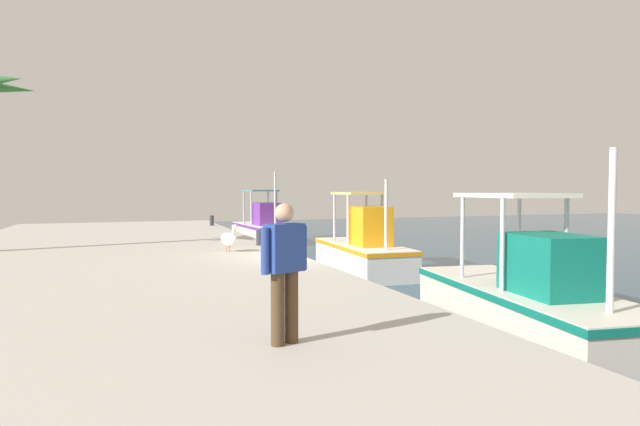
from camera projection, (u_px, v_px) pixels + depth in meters
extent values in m
cube|color=#BCB7AD|center=(106.00, 281.00, 12.52)|extent=(36.00, 10.00, 0.80)
cube|color=white|center=(263.00, 233.00, 25.89)|extent=(5.28, 2.17, 0.91)
cube|color=#723399|center=(263.00, 226.00, 25.88)|extent=(5.32, 2.21, 0.12)
cube|color=#723399|center=(267.00, 214.00, 25.26)|extent=(1.51, 1.21, 1.09)
cylinder|color=silver|center=(244.00, 207.00, 26.64)|extent=(0.08, 0.08, 1.64)
cylinder|color=silver|center=(268.00, 207.00, 27.17)|extent=(0.08, 0.08, 1.64)
cylinder|color=silver|center=(251.00, 208.00, 25.36)|extent=(0.08, 0.08, 1.64)
cylinder|color=silver|center=(277.00, 208.00, 25.89)|extent=(0.08, 0.08, 1.64)
cube|color=teal|center=(260.00, 191.00, 26.23)|extent=(2.17, 1.50, 0.08)
cylinder|color=silver|center=(275.00, 199.00, 24.04)|extent=(0.10, 0.10, 2.56)
cube|color=white|center=(362.00, 258.00, 16.34)|extent=(4.86, 1.90, 0.91)
cube|color=orange|center=(362.00, 246.00, 16.32)|extent=(4.90, 1.94, 0.12)
cube|color=orange|center=(370.00, 226.00, 15.73)|extent=(1.39, 1.05, 1.20)
cylinder|color=silver|center=(334.00, 218.00, 17.14)|extent=(0.08, 0.08, 1.55)
cylinder|color=silver|center=(366.00, 217.00, 17.48)|extent=(0.08, 0.08, 1.55)
cylinder|color=silver|center=(348.00, 220.00, 15.91)|extent=(0.08, 0.08, 1.55)
cylinder|color=silver|center=(382.00, 219.00, 16.25)|extent=(0.08, 0.08, 1.55)
cube|color=#D8CC72|center=(358.00, 193.00, 16.66)|extent=(2.00, 1.31, 0.08)
cylinder|color=silver|center=(386.00, 215.00, 14.57)|extent=(0.10, 0.10, 2.00)
cube|color=silver|center=(525.00, 312.00, 9.13)|extent=(5.43, 2.52, 0.89)
cube|color=#0F7260|center=(526.00, 292.00, 9.12)|extent=(5.48, 2.56, 0.12)
cube|color=#0F7260|center=(550.00, 264.00, 8.45)|extent=(1.61, 1.26, 0.99)
cylinder|color=silver|center=(462.00, 237.00, 10.10)|extent=(0.08, 0.08, 1.58)
cylinder|color=silver|center=(519.00, 236.00, 10.36)|extent=(0.08, 0.08, 1.58)
cylinder|color=silver|center=(502.00, 245.00, 8.72)|extent=(0.08, 0.08, 1.58)
cylinder|color=silver|center=(566.00, 243.00, 8.98)|extent=(0.08, 0.08, 1.58)
cube|color=silver|center=(512.00, 195.00, 9.50)|extent=(2.29, 1.59, 0.08)
cylinder|color=silver|center=(611.00, 231.00, 7.15)|extent=(0.10, 0.10, 2.30)
cylinder|color=tan|center=(226.00, 248.00, 15.07)|extent=(0.04, 0.04, 0.22)
cylinder|color=tan|center=(230.00, 248.00, 15.16)|extent=(0.04, 0.04, 0.22)
ellipsoid|color=white|center=(229.00, 240.00, 15.07)|extent=(0.72, 0.59, 0.40)
ellipsoid|color=silver|center=(228.00, 238.00, 15.10)|extent=(0.65, 0.58, 0.28)
cylinder|color=white|center=(233.00, 233.00, 14.93)|extent=(0.21, 0.17, 0.27)
sphere|color=white|center=(235.00, 227.00, 14.87)|extent=(0.22, 0.22, 0.16)
cone|color=#F2B272|center=(239.00, 228.00, 14.74)|extent=(0.30, 0.20, 0.07)
cylinder|color=#4C3823|center=(278.00, 309.00, 5.96)|extent=(0.16, 0.16, 0.86)
cylinder|color=#4C3823|center=(292.00, 306.00, 6.09)|extent=(0.16, 0.16, 0.86)
cube|color=navy|center=(285.00, 248.00, 5.99)|extent=(0.37, 0.50, 0.56)
cylinder|color=navy|center=(265.00, 251.00, 5.82)|extent=(0.10, 0.10, 0.53)
cylinder|color=navy|center=(303.00, 248.00, 6.17)|extent=(0.10, 0.10, 0.53)
sphere|color=tan|center=(284.00, 213.00, 5.97)|extent=(0.22, 0.22, 0.22)
cylinder|color=#333338|center=(212.00, 220.00, 26.43)|extent=(0.21, 0.21, 0.52)
cylinder|color=#333338|center=(259.00, 238.00, 16.91)|extent=(0.20, 0.20, 0.51)
cone|color=#2D6B33|center=(7.00, 88.00, 15.31)|extent=(0.74, 1.54, 0.44)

